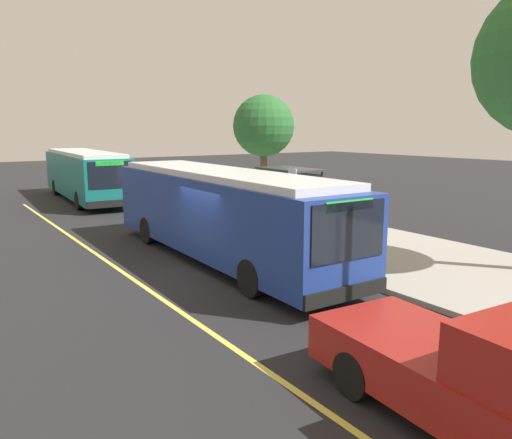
# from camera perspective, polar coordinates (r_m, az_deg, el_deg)

# --- Properties ---
(ground_plane) EXTENTS (120.00, 120.00, 0.00)m
(ground_plane) POSITION_cam_1_polar(r_m,az_deg,el_deg) (15.25, -5.39, -5.91)
(ground_plane) COLOR #232326
(sidewalk_curb) EXTENTS (44.00, 6.40, 0.15)m
(sidewalk_curb) POSITION_cam_1_polar(r_m,az_deg,el_deg) (18.75, 10.92, -2.75)
(sidewalk_curb) COLOR #A8A399
(sidewalk_curb) RESTS_ON ground_plane
(lane_stripe_center) EXTENTS (36.00, 0.14, 0.01)m
(lane_stripe_center) POSITION_cam_1_polar(r_m,az_deg,el_deg) (14.37, -13.16, -7.14)
(lane_stripe_center) COLOR #E0D64C
(lane_stripe_center) RESTS_ON ground_plane
(transit_bus_main) EXTENTS (12.00, 2.80, 2.95)m
(transit_bus_main) POSITION_cam_1_polar(r_m,az_deg,el_deg) (16.21, -4.03, 0.94)
(transit_bus_main) COLOR navy
(transit_bus_main) RESTS_ON ground_plane
(transit_bus_second) EXTENTS (11.84, 3.20, 2.95)m
(transit_bus_second) POSITION_cam_1_polar(r_m,az_deg,el_deg) (31.78, -18.94, 4.99)
(transit_bus_second) COLOR #146B66
(transit_bus_second) RESTS_ON ground_plane
(pickup_truck) EXTENTS (5.52, 2.35, 1.85)m
(pickup_truck) POSITION_cam_1_polar(r_m,az_deg,el_deg) (7.81, 25.90, -16.52)
(pickup_truck) COLOR maroon
(pickup_truck) RESTS_ON ground_plane
(bus_shelter) EXTENTS (2.90, 1.60, 2.48)m
(bus_shelter) POSITION_cam_1_polar(r_m,az_deg,el_deg) (21.35, 3.91, 4.01)
(bus_shelter) COLOR #333338
(bus_shelter) RESTS_ON sidewalk_curb
(waiting_bench) EXTENTS (1.60, 0.48, 0.95)m
(waiting_bench) POSITION_cam_1_polar(r_m,az_deg,el_deg) (21.12, 4.43, 0.41)
(waiting_bench) COLOR brown
(waiting_bench) RESTS_ON sidewalk_curb
(route_sign_post) EXTENTS (0.44, 0.08, 2.80)m
(route_sign_post) POSITION_cam_1_polar(r_m,az_deg,el_deg) (17.23, 4.16, 2.63)
(route_sign_post) COLOR #333338
(route_sign_post) RESTS_ON sidewalk_curb
(street_tree_upstreet) EXTENTS (3.14, 3.14, 5.83)m
(street_tree_upstreet) POSITION_cam_1_polar(r_m,az_deg,el_deg) (25.90, 0.88, 10.58)
(street_tree_upstreet) COLOR brown
(street_tree_upstreet) RESTS_ON sidewalk_curb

